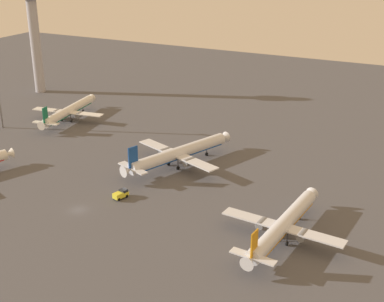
# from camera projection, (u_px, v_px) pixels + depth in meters

# --- Properties ---
(ground_plane) EXTENTS (416.00, 416.00, 0.00)m
(ground_plane) POSITION_uv_depth(u_px,v_px,m) (78.00, 210.00, 134.13)
(ground_plane) COLOR #4C4C51
(control_tower) EXTENTS (8.00, 8.00, 48.89)m
(control_tower) POSITION_uv_depth(u_px,v_px,m) (34.00, 29.00, 228.35)
(control_tower) COLOR #A8A8B2
(control_tower) RESTS_ON ground
(airplane_mid_apron) EXTENTS (29.24, 37.52, 9.62)m
(airplane_mid_apron) POSITION_uv_depth(u_px,v_px,m) (283.00, 225.00, 119.59)
(airplane_mid_apron) COLOR silver
(airplane_mid_apron) RESTS_ON ground
(airplane_near_gate) EXTENTS (31.26, 39.68, 10.56)m
(airplane_near_gate) POSITION_uv_depth(u_px,v_px,m) (178.00, 154.00, 158.82)
(airplane_near_gate) COLOR silver
(airplane_near_gate) RESTS_ON ground
(airplane_taxiway_distant) EXTENTS (28.83, 36.90, 9.48)m
(airplane_taxiway_distant) POSITION_uv_depth(u_px,v_px,m) (68.00, 111.00, 199.26)
(airplane_taxiway_distant) COLOR silver
(airplane_taxiway_distant) RESTS_ON ground
(cargo_loader) EXTENTS (2.96, 4.50, 2.25)m
(cargo_loader) POSITION_uv_depth(u_px,v_px,m) (121.00, 194.00, 139.77)
(cargo_loader) COLOR yellow
(cargo_loader) RESTS_ON ground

